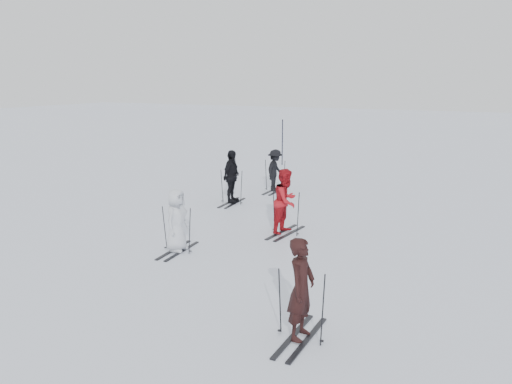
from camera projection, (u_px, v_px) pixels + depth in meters
ground at (240, 235)px, 13.72m from camera, size 120.00×120.00×0.00m
skier_near_dark at (301, 290)px, 8.04m from camera, size 0.42×0.63×1.70m
skier_red at (286, 202)px, 13.65m from camera, size 0.77×0.94×1.79m
skier_grey at (177, 221)px, 12.24m from camera, size 0.54×0.79×1.55m
skier_uphill_left at (231, 177)px, 17.00m from camera, size 0.51×1.09×1.81m
skier_uphill_far at (275, 171)px, 18.89m from camera, size 0.58×1.01×1.57m
skis_near_dark at (301, 304)px, 8.10m from camera, size 1.69×0.92×1.22m
skis_red at (286, 212)px, 13.71m from camera, size 1.80×1.10×1.24m
skis_grey at (177, 229)px, 12.28m from camera, size 1.65×0.95×1.17m
skis_uphill_left at (232, 186)px, 17.07m from camera, size 1.69×0.97×1.20m
skis_uphill_far at (275, 175)px, 18.93m from camera, size 1.69×0.90×1.23m
piste_marker at (282, 142)px, 24.63m from camera, size 0.06×0.06×2.25m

